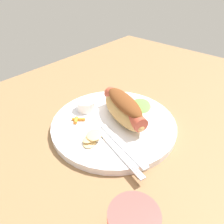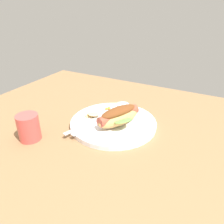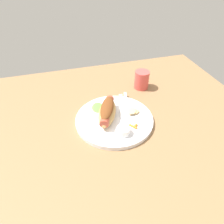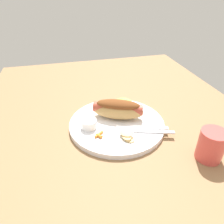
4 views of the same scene
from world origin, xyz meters
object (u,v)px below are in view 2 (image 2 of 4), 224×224
Objects in this scene: plate at (113,123)px; fork at (84,125)px; hot_dog at (118,116)px; drinking_cup at (29,127)px; knife at (91,126)px; chips_pile at (92,115)px; sauce_ramekin at (123,107)px; carrot_garnish at (109,109)px.

fork is at bearing -134.10° from plate.
drinking_cup reaches higher than hot_dog.
fork and knife have the same top height.
drinking_cup is (-10.75, -18.53, 1.72)cm from chips_pile.
sauce_ramekin reaches higher than plate.
chips_pile is (-3.17, 5.71, 0.64)cm from knife.
fork is 6.51cm from chips_pile.
drinking_cup is at bearing -31.59° from knife.
plate is 4.72cm from hot_dog.
drinking_cup is (-11.83, -12.14, 2.34)cm from fork.
sauce_ramekin reaches higher than chips_pile.
chips_pile is (-8.05, -0.81, 1.62)cm from plate.
chips_pile is (-1.07, 6.39, 0.62)cm from fork.
chips_pile is at bearing 59.86° from drinking_cup.
chips_pile is 21.49cm from drinking_cup.
drinking_cup is at bearing -120.14° from chips_pile.
knife is at bearing -105.57° from sauce_ramekin.
knife is 5.05× the size of carrot_garnish.
sauce_ramekin is at bearing 175.33° from fork.
drinking_cup is (-21.21, -18.27, -0.57)cm from hot_dog.
knife is at bearing -126.86° from plate.
drinking_cup is (-18.15, -28.00, 1.24)cm from sauce_ramekin.
chips_pile is at bearing -68.10° from hot_dog.
sauce_ramekin is 1.51× the size of carrot_garnish.
plate is 8.20cm from knife.
chips_pile is at bearing -127.97° from sauce_ramekin.
fork is at bearing -56.16° from knife.
chips_pile reaches higher than plate.
sauce_ramekin is 33.39cm from drinking_cup.
hot_dog is 1.15× the size of fork.
knife is (-4.23, -15.18, -1.12)cm from sauce_ramekin.
hot_dog is 9.57cm from knife.
drinking_cup reaches higher than plate.
sauce_ramekin is 5.25cm from carrot_garnish.
hot_dog reaches higher than knife.
hot_dog is at bearing -44.62° from carrot_garnish.
fork is at bearing -111.72° from sauce_ramekin.
chips_pile is at bearing -153.39° from fork.
drinking_cup reaches higher than fork.
carrot_garnish reaches higher than plate.
drinking_cup reaches higher than sauce_ramekin.
chips_pile is (-7.40, -9.48, -0.48)cm from sauce_ramekin.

